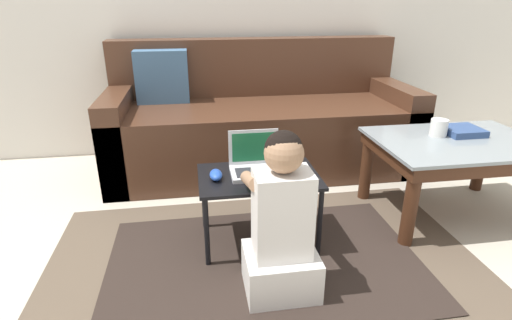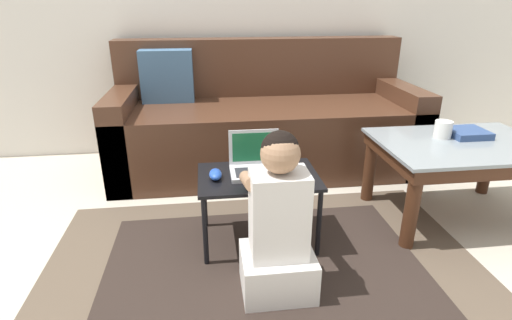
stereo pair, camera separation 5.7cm
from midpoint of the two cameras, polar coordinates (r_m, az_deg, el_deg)
ground_plane at (r=1.93m, az=0.30°, el=-14.99°), size 16.00×16.00×0.00m
area_rug at (r=1.95m, az=0.45°, el=-14.44°), size 2.04×1.30×0.01m
couch at (r=2.91m, az=-0.10°, el=5.09°), size 2.12×0.82×0.89m
coffee_table at (r=2.44m, az=26.09°, el=0.96°), size 0.89×0.63×0.45m
laptop_desk at (r=1.95m, az=-0.47°, el=-3.35°), size 0.58×0.38×0.37m
laptop at (r=1.94m, az=-1.00°, el=-0.88°), size 0.25×0.19×0.20m
computer_mouse at (r=1.89m, az=-6.61°, el=-2.13°), size 0.06×0.11×0.04m
person_seated at (r=1.63m, az=2.65°, el=-9.47°), size 0.30×0.41×0.72m
cup_on_table at (r=2.43m, az=24.06°, el=4.24°), size 0.09×0.09×0.09m
book_on_table at (r=2.53m, az=26.80°, el=3.74°), size 0.20×0.19×0.04m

